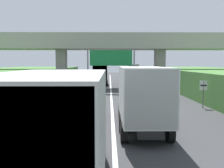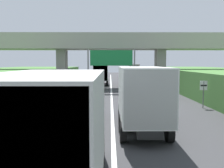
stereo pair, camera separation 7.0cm
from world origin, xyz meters
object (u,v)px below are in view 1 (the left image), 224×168
overhead_highway_sign (111,61)px  speed_limit_sign (203,90)px  truck_black (141,95)px  truck_red (101,73)px  truck_yellow (132,70)px  truck_silver (59,131)px  car_blue (85,77)px

overhead_highway_sign → speed_limit_sign: overhead_highway_sign is taller
overhead_highway_sign → truck_black: size_ratio=0.81×
overhead_highway_sign → truck_black: overhead_highway_sign is taller
truck_red → truck_black: same height
truck_yellow → truck_black: 45.43m
truck_silver → truck_red: bearing=90.3°
truck_red → truck_silver: size_ratio=1.00×
truck_silver → truck_black: size_ratio=1.00×
overhead_highway_sign → truck_silver: 24.94m
truck_red → truck_black: bearing=-83.7°
truck_yellow → car_blue: (-10.22, -9.21, -1.08)m
speed_limit_sign → car_blue: speed_limit_sign is taller
truck_yellow → truck_silver: bearing=-97.2°
car_blue → overhead_highway_sign: bearing=-75.0°
truck_yellow → car_blue: 13.80m
speed_limit_sign → truck_yellow: size_ratio=0.31×
overhead_highway_sign → truck_silver: (-1.48, -24.82, -2.01)m
truck_yellow → truck_silver: 53.11m
truck_red → car_blue: bearing=115.2°
overhead_highway_sign → truck_red: size_ratio=0.81×
truck_red → truck_black: (3.20, -29.01, 0.00)m
speed_limit_sign → truck_red: size_ratio=0.31×
truck_silver → truck_black: 7.99m
truck_silver → car_blue: truck_silver is taller
truck_black → overhead_highway_sign: bearing=95.0°
speed_limit_sign → truck_red: 24.22m
truck_silver → car_blue: size_ratio=1.78×
speed_limit_sign → truck_black: (-5.88, -6.56, 0.46)m
overhead_highway_sign → truck_yellow: (5.22, 27.87, -2.01)m
overhead_highway_sign → speed_limit_sign: (7.40, -10.85, -2.46)m
overhead_highway_sign → speed_limit_sign: bearing=-55.7°
speed_limit_sign → truck_yellow: bearing=93.2°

